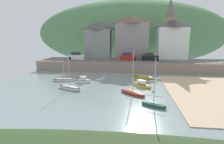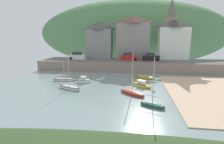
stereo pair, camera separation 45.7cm
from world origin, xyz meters
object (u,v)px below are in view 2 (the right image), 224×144
Objects in this scene: waterfront_building_centre at (133,37)px; waterfront_building_right at (173,39)px; church_with_spire at (171,27)px; sailboat_far_left at (64,80)px; sailboat_blue_trim at (152,105)px; sailboat_tall_mast at (70,88)px; parked_car_by_wall at (129,57)px; fishing_boat_green at (141,85)px; parked_car_end_of_row at (151,57)px; sailboat_white_hull at (84,81)px; rowboat_small_beached at (144,77)px; parked_car_near_slipway at (78,56)px; waterfront_building_left at (100,39)px; dinghy_open_wooden at (132,93)px; mooring_buoy at (153,91)px.

waterfront_building_centre is 10.70m from waterfront_building_right.
sailboat_far_left is at bearing -135.32° from church_with_spire.
sailboat_blue_trim is (15.43, -10.83, 0.03)m from sailboat_far_left.
sailboat_tall_mast is 1.37× the size of parked_car_by_wall.
sailboat_blue_trim is at bearing -102.59° from church_with_spire.
sailboat_tall_mast is (-11.35, -3.00, -0.05)m from fishing_boat_green.
sailboat_far_left is at bearing -140.05° from parked_car_end_of_row.
sailboat_tall_mast reaches higher than fishing_boat_green.
church_with_spire is 3.95× the size of parked_car_by_wall.
sailboat_tall_mast is 4.48m from sailboat_white_hull.
church_with_spire is (10.54, 4.00, 2.62)m from waterfront_building_centre.
sailboat_blue_trim is 2.04× the size of sailboat_white_hull.
sailboat_blue_trim is 25.20m from parked_car_end_of_row.
fishing_boat_green is 6.23m from rowboat_small_beached.
sailboat_white_hull is 20.00m from parked_car_end_of_row.
church_with_spire reaches higher than sailboat_far_left.
sailboat_far_left is (-22.91, -22.66, -10.63)m from church_with_spire.
sailboat_white_hull is at bearing -64.91° from parked_car_near_slipway.
parked_car_end_of_row is (13.98, 19.29, 2.93)m from sailboat_tall_mast.
waterfront_building_centre is at bearing 0.00° from waterfront_building_left.
church_with_spire is at bearing 11.38° from waterfront_building_left.
sailboat_far_left is at bearing -99.23° from waterfront_building_left.
rowboat_small_beached is (0.72, 6.18, -0.10)m from fishing_boat_green.
sailboat_tall_mast reaches higher than sailboat_far_left.
waterfront_building_centre is at bearing 135.79° from parked_car_end_of_row.
church_with_spire is at bearing 20.78° from waterfront_building_centre.
sailboat_white_hull is at bearing -130.98° from parked_car_end_of_row.
sailboat_white_hull is 16.94m from parked_car_by_wall.
parked_car_near_slipway is at bearing 164.49° from dinghy_open_wooden.
church_with_spire is 3.93× the size of parked_car_near_slipway.
rowboat_small_beached is 1.14× the size of parked_car_end_of_row.
sailboat_far_left reaches higher than rowboat_small_beached.
waterfront_building_left is 3.38× the size of sailboat_white_hull.
dinghy_open_wooden is at bearing -50.95° from parked_car_near_slipway.
waterfront_building_left is at bearing 70.57° from sailboat_far_left.
sailboat_tall_mast reaches higher than mooring_buoy.
rowboat_small_beached is 1.11× the size of parked_car_near_slipway.
parked_car_near_slipway is (-5.98, 14.91, 2.86)m from sailboat_white_hull.
waterfront_building_centre is 11.57m from church_with_spire.
parked_car_by_wall is (-3.60, 10.11, 2.97)m from rowboat_small_beached.
sailboat_far_left is (-3.03, -18.66, -7.30)m from waterfront_building_left.
sailboat_far_left is 1.07× the size of parked_car_end_of_row.
dinghy_open_wooden is at bearing -83.05° from rowboat_small_beached.
rowboat_small_beached is at bearing -72.95° from parked_car_by_wall.
church_with_spire reaches higher than waterfront_building_left.
fishing_boat_green is (11.32, -20.79, -7.23)m from waterfront_building_left.
church_with_spire is 12.90m from parked_car_end_of_row.
waterfront_building_left is 28.02m from dinghy_open_wooden.
waterfront_building_left is at bearing 180.00° from waterfront_building_right.
waterfront_building_right is 2.46× the size of parked_car_by_wall.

